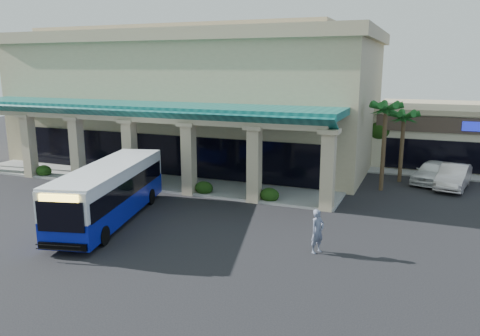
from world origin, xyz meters
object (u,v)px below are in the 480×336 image
at_px(pedestrian, 317,231).
at_px(car_white, 454,177).
at_px(car_silver, 432,172).
at_px(transit_bus, 110,193).

relative_size(pedestrian, car_white, 0.41).
bearing_deg(car_silver, car_white, -18.63).
xyz_separation_m(pedestrian, car_silver, (4.76, 15.71, -0.20)).
distance_m(transit_bus, pedestrian, 11.42).
height_order(transit_bus, car_white, transit_bus).
relative_size(transit_bus, car_white, 2.20).
bearing_deg(transit_bus, car_silver, 29.84).
bearing_deg(car_silver, transit_bus, -118.32).
bearing_deg(pedestrian, car_silver, 12.36).
xyz_separation_m(car_silver, car_white, (1.35, -1.00, 0.01)).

